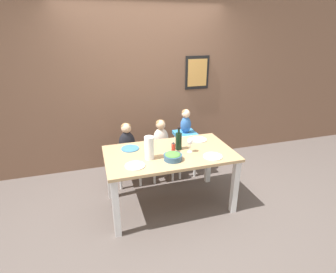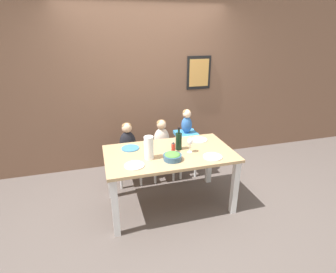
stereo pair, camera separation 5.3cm
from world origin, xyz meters
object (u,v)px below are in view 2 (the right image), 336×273
person_child_center (162,136)px  dinner_plate_front_left (134,165)px  chair_right_highchair (186,143)px  dinner_plate_back_left (130,148)px  chair_far_left (129,159)px  chair_far_center (162,155)px  wine_glass_near (190,142)px  wine_bottle (179,141)px  person_child_left (128,139)px  dinner_plate_back_right (199,140)px  person_baby_right (187,120)px  paper_towel_roll (149,148)px  dinner_plate_front_right (213,157)px  salad_bowl_large (172,156)px

person_child_center → dinner_plate_front_left: 1.06m
chair_right_highchair → dinner_plate_back_left: bearing=-153.7°
chair_far_left → chair_far_center: same height
chair_far_center → wine_glass_near: size_ratio=2.43×
dinner_plate_front_left → wine_bottle: bearing=24.9°
chair_far_center → person_child_center: (0.00, 0.00, 0.31)m
chair_far_left → chair_far_center: (0.49, 0.00, 0.00)m
chair_far_center → person_child_left: person_child_left is taller
chair_far_left → wine_glass_near: (0.65, -0.74, 0.50)m
chair_far_left → dinner_plate_back_right: dinner_plate_back_right is taller
person_child_center → dinner_plate_back_left: person_child_center is taller
wine_bottle → chair_right_highchair: bearing=62.3°
person_baby_right → chair_far_left: bearing=-179.9°
chair_far_center → dinner_plate_back_left: (-0.52, -0.44, 0.37)m
dinner_plate_back_left → chair_far_left: bearing=87.0°
chair_right_highchair → dinner_plate_back_left: (-0.90, -0.44, 0.22)m
chair_right_highchair → person_child_center: 0.41m
wine_bottle → paper_towel_roll: size_ratio=1.07×
person_child_left → chair_right_highchair: bearing=-0.1°
dinner_plate_front_left → dinner_plate_front_right: (0.91, -0.04, 0.00)m
dinner_plate_back_left → chair_far_center: bearing=40.7°
person_child_center → dinner_plate_front_left: size_ratio=2.17×
person_baby_right → dinner_plate_front_right: bearing=-91.0°
chair_right_highchair → person_child_left: person_child_left is taller
person_child_center → wine_bottle: bearing=-85.2°
chair_far_center → chair_right_highchair: 0.41m
person_baby_right → wine_glass_near: size_ratio=1.90×
dinner_plate_front_left → dinner_plate_back_right: size_ratio=1.00×
dinner_plate_back_right → wine_glass_near: bearing=-128.6°
wine_glass_near → person_child_center: bearing=102.0°
chair_far_center → dinner_plate_front_right: dinner_plate_front_right is taller
dinner_plate_back_left → person_child_center: bearing=40.8°
chair_far_left → chair_right_highchair: chair_right_highchair is taller
chair_right_highchair → dinner_plate_front_left: (-0.92, -0.90, 0.22)m
wine_bottle → paper_towel_roll: bearing=-160.2°
chair_right_highchair → wine_glass_near: bearing=-106.9°
person_child_center → paper_towel_roll: 0.87m
dinner_plate_back_left → dinner_plate_back_right: same height
wine_glass_near → dinner_plate_back_left: wine_glass_near is taller
paper_towel_roll → dinner_plate_front_left: 0.27m
chair_right_highchair → dinner_plate_back_right: 0.48m
salad_bowl_large → dinner_plate_front_left: (-0.44, -0.03, -0.04)m
person_child_center → person_baby_right: (0.38, 0.00, 0.20)m
chair_right_highchair → salad_bowl_large: (-0.48, -0.88, 0.26)m
person_child_left → salad_bowl_large: person_child_left is taller
person_baby_right → wine_bottle: bearing=-117.6°
dinner_plate_back_right → dinner_plate_front_right: same height
salad_bowl_large → dinner_plate_back_left: bearing=133.8°
person_child_center → dinner_plate_back_right: (0.41, -0.43, 0.06)m
dinner_plate_front_left → person_baby_right: bearing=44.4°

